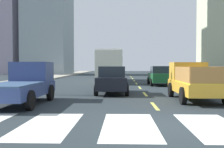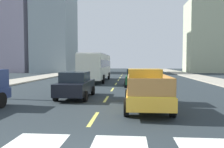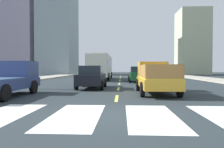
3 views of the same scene
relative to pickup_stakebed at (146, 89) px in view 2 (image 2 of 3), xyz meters
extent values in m
cube|color=#A69F8D|center=(-14.34, 11.47, -0.86)|extent=(3.63, 110.00, 0.15)
cube|color=#D1CE55|center=(-2.33, -2.53, -0.93)|extent=(0.16, 2.40, 0.01)
cube|color=#D1CE55|center=(-2.33, 2.47, -0.93)|extent=(0.16, 2.40, 0.01)
cube|color=#D1CE55|center=(-2.33, 7.47, -0.93)|extent=(0.16, 2.40, 0.01)
cube|color=#D1CE55|center=(-2.33, 12.47, -0.93)|extent=(0.16, 2.40, 0.01)
cube|color=#D1CE55|center=(-2.33, 17.47, -0.93)|extent=(0.16, 2.40, 0.01)
cube|color=#D1CE55|center=(-2.33, 22.47, -0.93)|extent=(0.16, 2.40, 0.01)
cube|color=#D1CE55|center=(-2.33, 27.47, -0.93)|extent=(0.16, 2.40, 0.01)
cube|color=#D1CE55|center=(-2.33, 32.47, -0.93)|extent=(0.16, 2.40, 0.01)
cube|color=gold|center=(0.00, -0.44, -0.26)|extent=(1.96, 5.20, 0.56)
cube|color=gold|center=(0.00, 1.26, 0.52)|extent=(1.84, 1.60, 1.00)
cube|color=#19232D|center=(0.00, 1.70, 0.70)|extent=(1.72, 0.08, 0.56)
cube|color=gold|center=(0.00, -1.39, 0.05)|extent=(1.84, 3.30, 0.06)
cylinder|color=black|center=(-0.98, 1.12, -0.54)|extent=(0.22, 0.80, 0.80)
cylinder|color=black|center=(0.98, 1.12, -0.54)|extent=(0.22, 0.80, 0.80)
cylinder|color=black|center=(-0.98, -2.00, -0.54)|extent=(0.22, 0.80, 0.80)
cylinder|color=black|center=(0.98, -2.00, -0.54)|extent=(0.22, 0.80, 0.80)
cube|color=olive|center=(-0.90, -1.39, 0.43)|extent=(0.06, 3.17, 0.70)
cube|color=olive|center=(0.90, -1.39, 0.43)|extent=(0.06, 3.17, 0.70)
cube|color=olive|center=(0.00, -2.97, 0.43)|extent=(1.80, 0.06, 0.70)
cylinder|color=black|center=(-7.40, -0.75, -0.54)|extent=(0.22, 0.80, 0.80)
cube|color=silver|center=(-4.96, 15.57, 0.91)|extent=(2.50, 10.80, 2.70)
cube|color=#19232D|center=(-4.96, 15.57, 1.26)|extent=(2.52, 9.94, 0.80)
cube|color=silver|center=(-4.96, 15.57, 2.32)|extent=(2.40, 10.37, 0.12)
cylinder|color=black|center=(-6.21, 18.91, -0.44)|extent=(0.22, 1.00, 1.00)
cylinder|color=black|center=(-3.71, 18.91, -0.44)|extent=(0.22, 1.00, 1.00)
cylinder|color=black|center=(-6.21, 12.60, -0.44)|extent=(0.22, 1.00, 1.00)
cylinder|color=black|center=(-3.71, 12.60, -0.44)|extent=(0.22, 1.00, 1.00)
cube|color=black|center=(-4.37, 2.80, -0.24)|extent=(1.80, 4.40, 0.76)
cube|color=#1E2833|center=(-4.37, 2.65, 0.46)|extent=(1.58, 2.11, 0.64)
cylinder|color=black|center=(-5.27, 4.17, -0.62)|extent=(0.22, 0.64, 0.64)
cylinder|color=black|center=(-3.47, 4.17, -0.62)|extent=(0.22, 0.64, 0.64)
cylinder|color=black|center=(-5.27, 1.44, -0.62)|extent=(0.22, 0.64, 0.64)
cylinder|color=black|center=(-3.47, 1.44, -0.62)|extent=(0.22, 0.64, 0.64)
cube|color=#19582B|center=(-0.33, 10.29, -0.24)|extent=(1.80, 4.40, 0.76)
cube|color=#1E2833|center=(-0.33, 10.14, 0.46)|extent=(1.58, 2.11, 0.64)
cylinder|color=black|center=(-1.23, 11.65, -0.62)|extent=(0.22, 0.64, 0.64)
cylinder|color=black|center=(0.57, 11.65, -0.62)|extent=(0.22, 0.64, 0.64)
cylinder|color=black|center=(-1.23, 8.92, -0.62)|extent=(0.22, 0.64, 0.64)
cylinder|color=black|center=(0.57, 8.92, -0.62)|extent=(0.22, 0.64, 0.64)
cube|color=#ACB693|center=(15.88, 41.85, 7.21)|extent=(7.21, 7.45, 16.30)
cube|color=#8A999E|center=(-18.08, 39.27, 10.61)|extent=(8.02, 10.69, 23.09)
camera|label=1|loc=(-3.77, -14.64, 0.85)|focal=44.32mm
camera|label=2|loc=(-0.84, -11.59, 1.40)|focal=35.90mm
camera|label=3|loc=(-2.05, -13.21, 0.58)|focal=33.78mm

